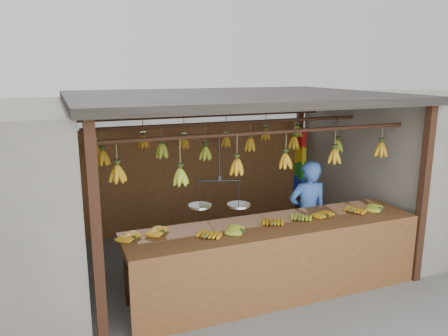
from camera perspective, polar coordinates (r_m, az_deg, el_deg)
name	(u,v)px	position (r m, az deg, el deg)	size (l,w,h in m)	color
ground	(232,258)	(6.56, 0.99, -11.70)	(80.00, 80.00, 0.00)	#5B5B57
stall	(223,122)	(6.31, -0.10, 6.00)	(4.30, 3.30, 2.40)	black
neighbor_right	(426,163)	(8.22, 24.86, 0.61)	(3.00, 3.00, 2.30)	slate
counter	(279,242)	(5.29, 7.22, -9.58)	(3.65, 0.83, 0.96)	brown
hanging_bananas	(230,150)	(6.07, 0.85, 2.43)	(3.63, 2.24, 0.39)	#B27B13
balance_scale	(219,202)	(5.05, -0.61, -4.43)	(0.69, 0.40, 0.84)	black
vendor	(308,214)	(6.17, 10.86, -5.96)	(0.55, 0.36, 1.52)	#3359A5
bag_bundles	(300,162)	(8.24, 9.89, 0.78)	(0.08, 0.26, 1.24)	red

